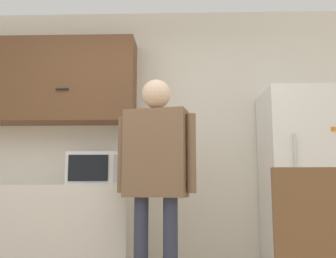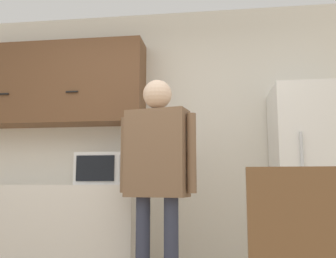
{
  "view_description": "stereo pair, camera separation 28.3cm",
  "coord_description": "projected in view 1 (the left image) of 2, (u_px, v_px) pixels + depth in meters",
  "views": [
    {
      "loc": [
        0.27,
        -1.68,
        0.91
      ],
      "look_at": [
        0.19,
        1.13,
        1.32
      ],
      "focal_mm": 40.0,
      "sensor_mm": 36.0,
      "label": 1
    },
    {
      "loc": [
        0.55,
        -1.65,
        0.91
      ],
      "look_at": [
        0.19,
        1.13,
        1.32
      ],
      "focal_mm": 40.0,
      "sensor_mm": 36.0,
      "label": 2
    }
  ],
  "objects": [
    {
      "name": "back_wall",
      "position": [
        153.0,
        140.0,
        3.79
      ],
      "size": [
        6.0,
        0.06,
        2.7
      ],
      "color": "silver",
      "rests_on": "ground_plane"
    },
    {
      "name": "person",
      "position": [
        156.0,
        164.0,
        2.88
      ],
      "size": [
        0.61,
        0.32,
        1.73
      ],
      "rotation": [
        0.0,
        0.0,
        -0.21
      ],
      "color": "#33384C",
      "rests_on": "ground_plane"
    },
    {
      "name": "upper_cabinets",
      "position": [
        33.0,
        82.0,
        3.71
      ],
      "size": [
        2.04,
        0.35,
        0.83
      ],
      "color": "brown"
    },
    {
      "name": "refrigerator",
      "position": [
        308.0,
        188.0,
        3.32
      ],
      "size": [
        0.74,
        0.68,
        1.75
      ],
      "color": "white",
      "rests_on": "ground_plane"
    },
    {
      "name": "microwave",
      "position": [
        99.0,
        169.0,
        3.43
      ],
      "size": [
        0.49,
        0.43,
        0.29
      ],
      "color": "white",
      "rests_on": "counter"
    },
    {
      "name": "counter",
      "position": [
        18.0,
        236.0,
        3.36
      ],
      "size": [
        2.04,
        0.61,
        0.9
      ],
      "color": "silver",
      "rests_on": "ground_plane"
    }
  ]
}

